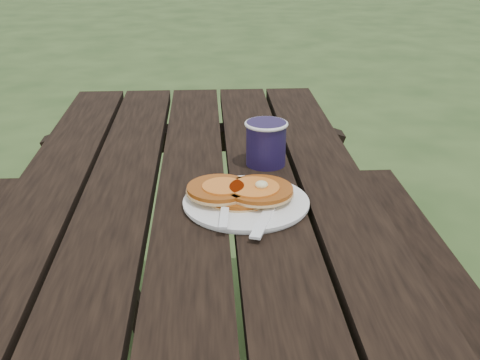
{
  "coord_description": "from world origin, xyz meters",
  "views": [
    {
      "loc": [
        0.03,
        -1.03,
        1.27
      ],
      "look_at": [
        0.1,
        0.04,
        0.8
      ],
      "focal_mm": 45.0,
      "sensor_mm": 36.0,
      "label": 1
    }
  ],
  "objects": [
    {
      "name": "knife",
      "position": [
        0.14,
        -0.04,
        0.76
      ],
      "size": [
        0.08,
        0.18,
        0.0
      ],
      "primitive_type": "cube",
      "rotation": [
        0.0,
        0.0,
        -0.33
      ],
      "color": "white",
      "rests_on": "plate"
    },
    {
      "name": "coffee_cup",
      "position": [
        0.17,
        0.24,
        0.81
      ],
      "size": [
        0.1,
        0.1,
        0.1
      ],
      "rotation": [
        0.0,
        0.0,
        0.22
      ],
      "color": "#1B1238",
      "rests_on": "picnic_table"
    },
    {
      "name": "fork",
      "position": [
        0.06,
        -0.04,
        0.77
      ],
      "size": [
        0.05,
        0.16,
        0.01
      ],
      "primitive_type": null,
      "rotation": [
        0.0,
        0.0,
        -0.08
      ],
      "color": "white",
      "rests_on": "plate"
    },
    {
      "name": "plate",
      "position": [
        0.11,
        0.03,
        0.76
      ],
      "size": [
        0.32,
        0.32,
        0.01
      ],
      "primitive_type": "cylinder",
      "rotation": [
        0.0,
        0.0,
        0.43
      ],
      "color": "white",
      "rests_on": "picnic_table"
    },
    {
      "name": "pancake_stack",
      "position": [
        0.1,
        0.04,
        0.77
      ],
      "size": [
        0.21,
        0.14,
        0.04
      ],
      "rotation": [
        0.0,
        0.0,
        0.14
      ],
      "color": "#A04B12",
      "rests_on": "plate"
    }
  ]
}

